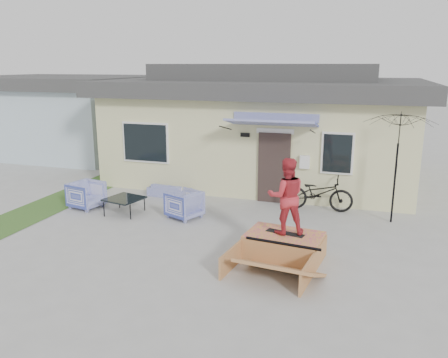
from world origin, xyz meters
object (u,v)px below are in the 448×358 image
(coffee_table, at_px, (125,206))
(skate_ramp, at_px, (284,246))
(bicycle, at_px, (318,189))
(skateboard, at_px, (285,232))
(skater, at_px, (286,195))
(armchair_left, at_px, (87,194))
(loveseat, at_px, (169,188))
(armchair_right, at_px, (184,203))
(patio_umbrella, at_px, (397,157))

(coffee_table, xyz_separation_m, skate_ramp, (4.77, -1.62, 0.04))
(bicycle, height_order, skateboard, bicycle)
(bicycle, bearing_deg, skater, 172.93)
(armchair_left, xyz_separation_m, skate_ramp, (6.06, -1.73, -0.17))
(skate_ramp, distance_m, skateboard, 0.29)
(loveseat, xyz_separation_m, bicycle, (4.60, -0.00, 0.35))
(skateboard, bearing_deg, skate_ramp, -84.15)
(armchair_right, height_order, coffee_table, armchair_right)
(armchair_right, bearing_deg, coffee_table, -61.51)
(bicycle, height_order, patio_umbrella, patio_umbrella)
(bicycle, relative_size, skater, 1.18)
(skate_ramp, bearing_deg, armchair_left, 170.88)
(armchair_right, bearing_deg, skate_ramp, 82.48)
(armchair_right, distance_m, skateboard, 3.51)
(bicycle, height_order, skate_ramp, bicycle)
(skate_ramp, xyz_separation_m, skater, (0.01, 0.05, 1.13))
(armchair_right, distance_m, patio_umbrella, 5.64)
(loveseat, distance_m, skate_ramp, 5.57)
(bicycle, xyz_separation_m, skateboard, (-0.30, -3.50, -0.07))
(patio_umbrella, bearing_deg, coffee_table, -167.93)
(bicycle, xyz_separation_m, skater, (-0.30, -3.50, 0.77))
(coffee_table, distance_m, patio_umbrella, 7.36)
(coffee_table, bearing_deg, loveseat, 76.08)
(armchair_right, height_order, bicycle, bicycle)
(bicycle, height_order, skater, skater)
(bicycle, distance_m, skater, 3.60)
(loveseat, distance_m, patio_umbrella, 6.74)
(patio_umbrella, xyz_separation_m, skate_ramp, (-2.27, -3.12, -1.49))
(loveseat, height_order, armchair_left, armchair_left)
(loveseat, relative_size, skateboard, 1.62)
(coffee_table, relative_size, bicycle, 0.47)
(skate_ramp, bearing_deg, armchair_right, 156.48)
(armchair_left, bearing_deg, skate_ramp, -94.23)
(coffee_table, height_order, skateboard, skateboard)
(skate_ramp, bearing_deg, coffee_table, 168.13)
(skate_ramp, distance_m, skater, 1.13)
(armchair_left, relative_size, skater, 0.52)
(loveseat, relative_size, patio_umbrella, 0.62)
(loveseat, distance_m, skater, 5.66)
(armchair_left, height_order, skateboard, armchair_left)
(bicycle, bearing_deg, skate_ramp, 172.91)
(armchair_left, distance_m, armchair_right, 3.01)
(loveseat, height_order, skater, skater)
(loveseat, xyz_separation_m, patio_umbrella, (6.56, -0.43, 1.48))
(skateboard, height_order, skater, skater)
(patio_umbrella, relative_size, skateboard, 2.64)
(skate_ramp, relative_size, skater, 1.29)
(patio_umbrella, bearing_deg, bicycle, 167.54)
(coffee_table, xyz_separation_m, bicycle, (5.08, 1.94, 0.39))
(patio_umbrella, height_order, skater, skater)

